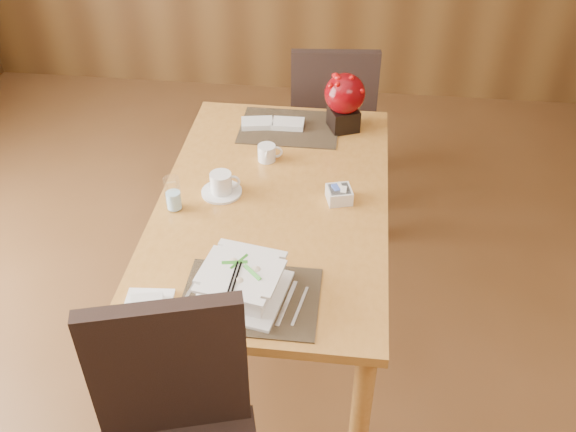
# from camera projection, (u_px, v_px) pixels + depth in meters

# --- Properties ---
(dining_table) EXTENTS (0.90, 1.50, 0.75)m
(dining_table) POSITION_uv_depth(u_px,v_px,m) (274.00, 218.00, 2.59)
(dining_table) COLOR #B67932
(dining_table) RESTS_ON ground
(placemat_near) EXTENTS (0.45, 0.33, 0.01)m
(placemat_near) POSITION_uv_depth(u_px,v_px,m) (251.00, 298.00, 2.10)
(placemat_near) COLOR black
(placemat_near) RESTS_ON dining_table
(placemat_far) EXTENTS (0.45, 0.33, 0.01)m
(placemat_far) POSITION_uv_depth(u_px,v_px,m) (289.00, 127.00, 2.96)
(placemat_far) COLOR black
(placemat_far) RESTS_ON dining_table
(soup_setting) EXTENTS (0.32, 0.32, 0.11)m
(soup_setting) POSITION_uv_depth(u_px,v_px,m) (242.00, 283.00, 2.08)
(soup_setting) COLOR silver
(soup_setting) RESTS_ON dining_table
(coffee_cup) EXTENTS (0.16, 0.16, 0.09)m
(coffee_cup) POSITION_uv_depth(u_px,v_px,m) (221.00, 185.00, 2.54)
(coffee_cup) COLOR silver
(coffee_cup) RESTS_ON dining_table
(water_glass) EXTENTS (0.07, 0.07, 0.14)m
(water_glass) POSITION_uv_depth(u_px,v_px,m) (173.00, 194.00, 2.44)
(water_glass) COLOR white
(water_glass) RESTS_ON dining_table
(creamer_jug) EXTENTS (0.11, 0.11, 0.07)m
(creamer_jug) POSITION_uv_depth(u_px,v_px,m) (267.00, 153.00, 2.73)
(creamer_jug) COLOR silver
(creamer_jug) RESTS_ON dining_table
(sugar_caddy) EXTENTS (0.11, 0.11, 0.06)m
(sugar_caddy) POSITION_uv_depth(u_px,v_px,m) (339.00, 195.00, 2.51)
(sugar_caddy) COLOR silver
(sugar_caddy) RESTS_ON dining_table
(berry_decor) EXTENTS (0.18, 0.18, 0.27)m
(berry_decor) POSITION_uv_depth(u_px,v_px,m) (345.00, 99.00, 2.86)
(berry_decor) COLOR black
(berry_decor) RESTS_ON dining_table
(napkins_far) EXTENTS (0.29, 0.13, 0.03)m
(napkins_far) POSITION_uv_depth(u_px,v_px,m) (275.00, 124.00, 2.95)
(napkins_far) COLOR silver
(napkins_far) RESTS_ON dining_table
(bread_plate) EXTENTS (0.17, 0.17, 0.01)m
(bread_plate) POSITION_uv_depth(u_px,v_px,m) (148.00, 306.00, 2.07)
(bread_plate) COLOR silver
(bread_plate) RESTS_ON dining_table
(far_chair) EXTENTS (0.49, 0.50, 0.98)m
(far_chair) POSITION_uv_depth(u_px,v_px,m) (332.00, 117.00, 3.44)
(far_chair) COLOR black
(far_chair) RESTS_ON ground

